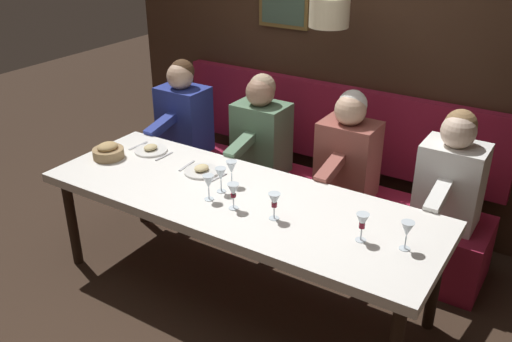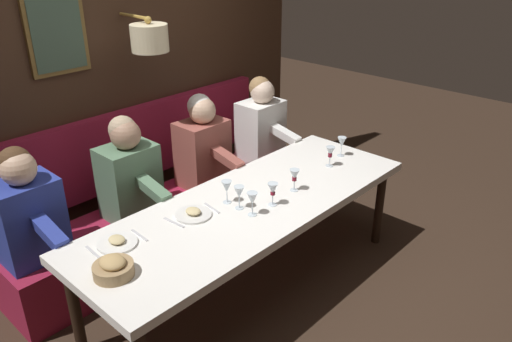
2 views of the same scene
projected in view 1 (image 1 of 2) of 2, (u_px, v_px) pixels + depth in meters
The scene contains 18 objects.
ground_plane at pixel (239, 291), 3.78m from camera, with size 12.00×12.00×0.00m, color #332319.
dining_table at pixel (237, 205), 3.48m from camera, with size 0.90×2.57×0.74m.
banquette_bench at pixel (302, 207), 4.35m from camera, with size 0.52×2.77×0.45m, color maroon.
back_wall_panel at pixel (342, 48), 4.29m from camera, with size 0.59×3.97×2.90m.
diner_nearest at pixel (452, 173), 3.57m from camera, with size 0.60×0.40×0.79m.
diner_near at pixel (348, 149), 3.92m from camera, with size 0.60×0.40×0.79m.
diner_middle at pixel (261, 128), 4.27m from camera, with size 0.60×0.40×0.79m.
diner_far at pixel (183, 110), 4.64m from camera, with size 0.60×0.40×0.79m.
place_setting_0 at pixel (151, 150), 4.06m from camera, with size 0.24×0.31×0.05m.
place_setting_1 at pixel (202, 170), 3.74m from camera, with size 0.24×0.32×0.05m.
wine_glass_0 at pixel (407, 230), 2.88m from camera, with size 0.07×0.07×0.16m.
wine_glass_1 at pixel (233, 191), 3.26m from camera, with size 0.07×0.07×0.16m.
wine_glass_2 at pixel (232, 168), 3.54m from camera, with size 0.07×0.07×0.16m.
wine_glass_3 at pixel (274, 201), 3.16m from camera, with size 0.07×0.07×0.16m.
wine_glass_4 at pixel (208, 182), 3.36m from camera, with size 0.07×0.07×0.16m.
wine_glass_5 at pixel (362, 222), 2.95m from camera, with size 0.07×0.07×0.16m.
wine_glass_6 at pixel (221, 175), 3.45m from camera, with size 0.07×0.07×0.16m.
bread_bowl at pixel (108, 152), 3.94m from camera, with size 0.22×0.22×0.12m.
Camera 1 is at (-2.50, -1.72, 2.40)m, focal length 38.95 mm.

